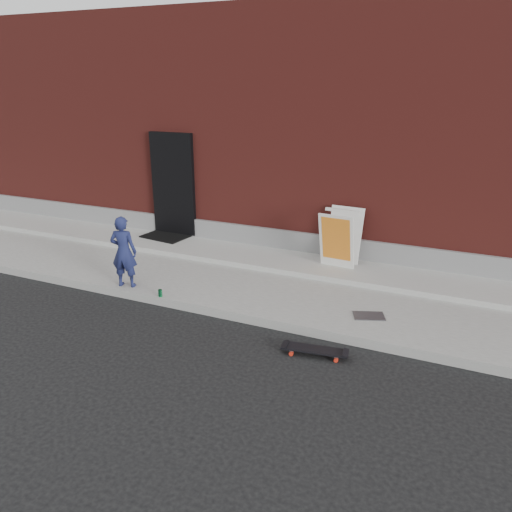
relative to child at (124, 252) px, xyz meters
The scene contains 10 objects.
ground 2.05m from the child, ahead, with size 80.00×80.00×0.00m, color black.
sidewalk 2.40m from the child, 34.63° to the left, with size 20.00×3.00×0.15m, color gray.
apron 2.95m from the child, 49.45° to the left, with size 20.00×1.20×0.10m, color #979792.
building 7.25m from the child, 74.52° to the left, with size 20.00×8.10×5.00m.
child is the anchor object (origin of this frame).
skateboard 3.82m from the child, 10.24° to the right, with size 0.92×0.35×0.10m.
pizza_sign 3.96m from the child, 35.33° to the left, with size 0.71×0.82×1.09m.
soda_can 1.01m from the child, 10.48° to the right, with size 0.07×0.07×0.12m, color #1C8D4B.
doormat 2.67m from the child, 107.60° to the left, with size 0.98×0.79×0.03m, color black.
utility_plate 4.27m from the child, ahead, with size 0.47×0.30×0.01m, color #4D4D52.
Camera 1 is at (3.51, -6.33, 3.64)m, focal length 35.00 mm.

